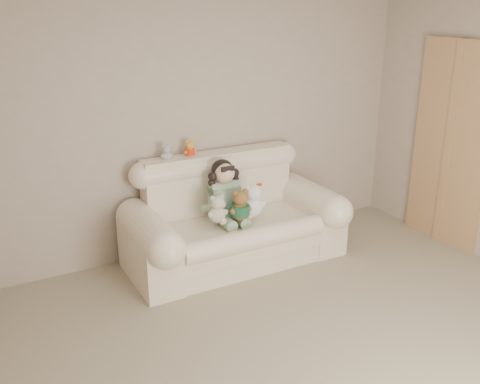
# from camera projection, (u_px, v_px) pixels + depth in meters

# --- Properties ---
(floor) EXTENTS (5.00, 5.00, 0.00)m
(floor) POSITION_uv_depth(u_px,v_px,m) (366.00, 377.00, 3.72)
(floor) COLOR tan
(floor) RESTS_ON ground
(wall_back) EXTENTS (4.50, 0.00, 4.50)m
(wall_back) POSITION_uv_depth(u_px,v_px,m) (207.00, 122.00, 5.35)
(wall_back) COLOR tan
(wall_back) RESTS_ON ground
(sofa) EXTENTS (2.10, 0.95, 1.03)m
(sofa) POSITION_uv_depth(u_px,v_px,m) (235.00, 212.00, 5.21)
(sofa) COLOR #FAE2CA
(sofa) RESTS_ON floor
(door_panel) EXTENTS (0.06, 0.90, 2.10)m
(door_panel) POSITION_uv_depth(u_px,v_px,m) (450.00, 145.00, 5.52)
(door_panel) COLOR #9F7844
(door_panel) RESTS_ON floor
(seated_child) EXTENTS (0.40, 0.47, 0.61)m
(seated_child) POSITION_uv_depth(u_px,v_px,m) (224.00, 190.00, 5.18)
(seated_child) COLOR #2A6A2D
(seated_child) RESTS_ON sofa
(brown_teddy) EXTENTS (0.28, 0.25, 0.35)m
(brown_teddy) POSITION_uv_depth(u_px,v_px,m) (240.00, 202.00, 5.01)
(brown_teddy) COLOR brown
(brown_teddy) RESTS_ON sofa
(white_cat) EXTENTS (0.27, 0.22, 0.39)m
(white_cat) POSITION_uv_depth(u_px,v_px,m) (253.00, 197.00, 5.09)
(white_cat) COLOR white
(white_cat) RESTS_ON sofa
(cream_teddy) EXTENTS (0.23, 0.20, 0.32)m
(cream_teddy) POSITION_uv_depth(u_px,v_px,m) (217.00, 206.00, 4.96)
(cream_teddy) COLOR beige
(cream_teddy) RESTS_ON sofa
(yellow_mini_bear) EXTENTS (0.15, 0.13, 0.19)m
(yellow_mini_bear) POSITION_uv_depth(u_px,v_px,m) (190.00, 147.00, 5.19)
(yellow_mini_bear) COLOR gold
(yellow_mini_bear) RESTS_ON sofa
(grey_mini_plush) EXTENTS (0.12, 0.10, 0.18)m
(grey_mini_plush) POSITION_uv_depth(u_px,v_px,m) (166.00, 151.00, 5.08)
(grey_mini_plush) COLOR silver
(grey_mini_plush) RESTS_ON sofa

